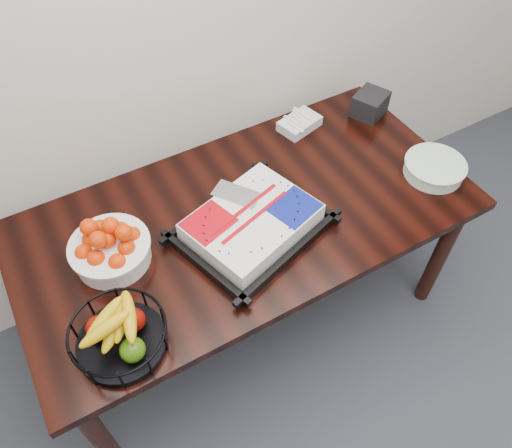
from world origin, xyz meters
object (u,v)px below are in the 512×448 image
tangerine_bowl (109,246)px  cake_tray (252,224)px  fruit_basket (119,335)px  plate_stack (434,168)px  table (247,227)px  napkin_box (370,104)px

tangerine_bowl → cake_tray: bearing=-15.7°
fruit_basket → plate_stack: 1.41m
cake_tray → fruit_basket: size_ratio=1.99×
table → napkin_box: size_ratio=11.97×
fruit_basket → napkin_box: bearing=21.2°
table → napkin_box: 0.85m
tangerine_bowl → fruit_basket: tangerine_bowl is taller
plate_stack → tangerine_bowl: bearing=169.4°
table → tangerine_bowl: size_ratio=6.19×
cake_tray → tangerine_bowl: (-0.50, 0.14, 0.03)m
tangerine_bowl → plate_stack: (1.31, -0.24, -0.05)m
plate_stack → fruit_basket: bearing=-176.2°
table → plate_stack: bearing=-14.1°
plate_stack → napkin_box: size_ratio=1.69×
tangerine_bowl → fruit_basket: (-0.09, -0.34, -0.01)m
napkin_box → tangerine_bowl: bearing=-171.0°
fruit_basket → plate_stack: (1.40, 0.09, -0.04)m
table → fruit_basket: 0.70m
tangerine_bowl → fruit_basket: 0.35m
plate_stack → napkin_box: 0.46m
plate_stack → table: bearing=165.9°
napkin_box → fruit_basket: bearing=-158.8°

